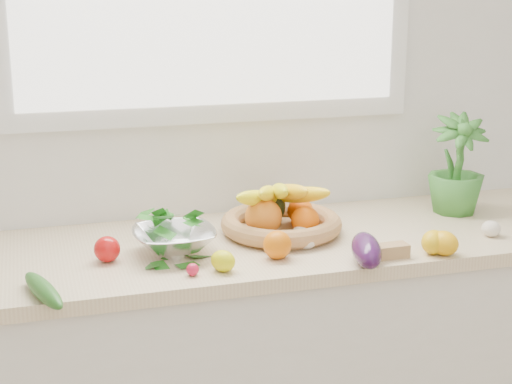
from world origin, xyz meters
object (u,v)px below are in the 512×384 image
object	(u,v)px
eggplant	(366,250)
fruit_basket	(280,217)
apple	(107,249)
cucumber	(43,290)
potted_herb	(457,165)
colander_with_spinach	(174,234)

from	to	relation	value
eggplant	fruit_basket	xyz separation A→B (m)	(-0.14, 0.31, 0.01)
apple	eggplant	xyz separation A→B (m)	(0.66, -0.22, 0.00)
apple	fruit_basket	size ratio (longest dim) A/B	0.17
apple	cucumber	bearing A→B (deg)	-128.78
cucumber	apple	bearing A→B (deg)	51.22
cucumber	potted_herb	size ratio (longest dim) A/B	0.75
cucumber	fruit_basket	size ratio (longest dim) A/B	0.59
eggplant	potted_herb	size ratio (longest dim) A/B	0.61
apple	cucumber	distance (m)	0.28
colander_with_spinach	fruit_basket	bearing A→B (deg)	15.33
eggplant	apple	bearing A→B (deg)	161.72
colander_with_spinach	potted_herb	bearing A→B (deg)	8.67
eggplant	fruit_basket	size ratio (longest dim) A/B	0.48
eggplant	cucumber	bearing A→B (deg)	179.90
apple	fruit_basket	xyz separation A→B (m)	(0.52, 0.10, 0.02)
colander_with_spinach	apple	bearing A→B (deg)	-178.62
cucumber	colander_with_spinach	bearing A→B (deg)	31.67
apple	eggplant	bearing A→B (deg)	-18.28
apple	colander_with_spinach	world-z (taller)	colander_with_spinach
cucumber	colander_with_spinach	world-z (taller)	colander_with_spinach
eggplant	fruit_basket	bearing A→B (deg)	113.52
fruit_basket	cucumber	bearing A→B (deg)	-155.75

